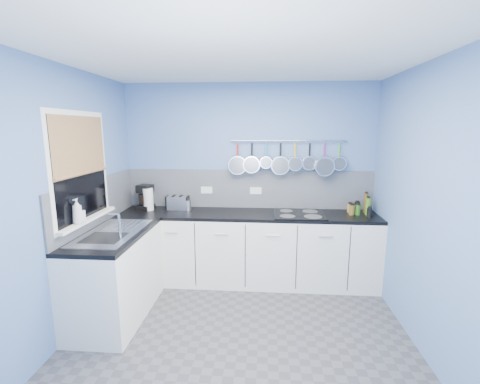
# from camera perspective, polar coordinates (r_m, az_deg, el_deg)

# --- Properties ---
(floor) EXTENTS (3.20, 3.00, 0.02)m
(floor) POSITION_cam_1_polar(r_m,az_deg,el_deg) (3.40, -0.16, -23.95)
(floor) COLOR #47474C
(floor) RESTS_ON ground
(ceiling) EXTENTS (3.20, 3.00, 0.02)m
(ceiling) POSITION_cam_1_polar(r_m,az_deg,el_deg) (2.85, -0.19, 22.61)
(ceiling) COLOR white
(ceiling) RESTS_ON ground
(wall_back) EXTENTS (3.20, 0.02, 2.50)m
(wall_back) POSITION_cam_1_polar(r_m,az_deg,el_deg) (4.35, 1.44, 1.88)
(wall_back) COLOR #5477B2
(wall_back) RESTS_ON ground
(wall_front) EXTENTS (3.20, 0.02, 2.50)m
(wall_front) POSITION_cam_1_polar(r_m,az_deg,el_deg) (1.46, -5.21, -17.00)
(wall_front) COLOR #5477B2
(wall_front) RESTS_ON ground
(wall_left) EXTENTS (0.02, 3.00, 2.50)m
(wall_left) POSITION_cam_1_polar(r_m,az_deg,el_deg) (3.40, -28.35, -1.99)
(wall_left) COLOR #5477B2
(wall_left) RESTS_ON ground
(wall_right) EXTENTS (0.02, 3.00, 2.50)m
(wall_right) POSITION_cam_1_polar(r_m,az_deg,el_deg) (3.18, 30.19, -2.99)
(wall_right) COLOR #5477B2
(wall_right) RESTS_ON ground
(backsplash_back) EXTENTS (3.20, 0.02, 0.50)m
(backsplash_back) POSITION_cam_1_polar(r_m,az_deg,el_deg) (4.34, 1.42, 0.53)
(backsplash_back) COLOR gray
(backsplash_back) RESTS_ON wall_back
(backsplash_left) EXTENTS (0.02, 1.80, 0.50)m
(backsplash_left) POSITION_cam_1_polar(r_m,az_deg,el_deg) (3.92, -23.25, -1.52)
(backsplash_left) COLOR gray
(backsplash_left) RESTS_ON wall_left
(cabinet_run_back) EXTENTS (3.20, 0.60, 0.86)m
(cabinet_run_back) POSITION_cam_1_polar(r_m,az_deg,el_deg) (4.26, 1.16, -9.75)
(cabinet_run_back) COLOR white
(cabinet_run_back) RESTS_ON ground
(worktop_back) EXTENTS (3.20, 0.60, 0.04)m
(worktop_back) POSITION_cam_1_polar(r_m,az_deg,el_deg) (4.12, 1.18, -3.88)
(worktop_back) COLOR black
(worktop_back) RESTS_ON cabinet_run_back
(cabinet_run_left) EXTENTS (0.60, 1.20, 0.86)m
(cabinet_run_left) POSITION_cam_1_polar(r_m,az_deg,el_deg) (3.75, -20.56, -13.44)
(cabinet_run_left) COLOR white
(cabinet_run_left) RESTS_ON ground
(worktop_left) EXTENTS (0.60, 1.20, 0.04)m
(worktop_left) POSITION_cam_1_polar(r_m,az_deg,el_deg) (3.59, -21.04, -6.86)
(worktop_left) COLOR black
(worktop_left) RESTS_ON cabinet_run_left
(window_frame) EXTENTS (0.01, 1.00, 1.10)m
(window_frame) POSITION_cam_1_polar(r_m,az_deg,el_deg) (3.59, -25.75, 3.71)
(window_frame) COLOR white
(window_frame) RESTS_ON wall_left
(window_glass) EXTENTS (0.01, 0.90, 1.00)m
(window_glass) POSITION_cam_1_polar(r_m,az_deg,el_deg) (3.59, -25.68, 3.71)
(window_glass) COLOR black
(window_glass) RESTS_ON wall_left
(bamboo_blind) EXTENTS (0.01, 0.90, 0.55)m
(bamboo_blind) POSITION_cam_1_polar(r_m,az_deg,el_deg) (3.57, -25.86, 7.30)
(bamboo_blind) COLOR #977B4F
(bamboo_blind) RESTS_ON wall_left
(window_sill) EXTENTS (0.10, 0.98, 0.03)m
(window_sill) POSITION_cam_1_polar(r_m,az_deg,el_deg) (3.67, -24.74, -4.28)
(window_sill) COLOR white
(window_sill) RESTS_ON wall_left
(sink_unit) EXTENTS (0.50, 0.95, 0.01)m
(sink_unit) POSITION_cam_1_polar(r_m,az_deg,el_deg) (3.59, -21.07, -6.50)
(sink_unit) COLOR silver
(sink_unit) RESTS_ON worktop_left
(mixer_tap) EXTENTS (0.12, 0.08, 0.26)m
(mixer_tap) POSITION_cam_1_polar(r_m,az_deg,el_deg) (3.33, -20.04, -5.49)
(mixer_tap) COLOR silver
(mixer_tap) RESTS_ON worktop_left
(socket_left) EXTENTS (0.15, 0.01, 0.09)m
(socket_left) POSITION_cam_1_polar(r_m,az_deg,el_deg) (4.40, -5.77, 0.34)
(socket_left) COLOR white
(socket_left) RESTS_ON backsplash_back
(socket_right) EXTENTS (0.15, 0.01, 0.09)m
(socket_right) POSITION_cam_1_polar(r_m,az_deg,el_deg) (4.33, 2.73, 0.22)
(socket_right) COLOR white
(socket_right) RESTS_ON backsplash_back
(pot_rail) EXTENTS (1.45, 0.02, 0.02)m
(pot_rail) POSITION_cam_1_polar(r_m,az_deg,el_deg) (4.24, 8.27, 8.74)
(pot_rail) COLOR silver
(pot_rail) RESTS_ON wall_back
(soap_bottle_a) EXTENTS (0.10, 0.10, 0.24)m
(soap_bottle_a) POSITION_cam_1_polar(r_m,az_deg,el_deg) (3.46, -26.24, -2.98)
(soap_bottle_a) COLOR white
(soap_bottle_a) RESTS_ON window_sill
(soap_bottle_b) EXTENTS (0.09, 0.09, 0.17)m
(soap_bottle_b) POSITION_cam_1_polar(r_m,az_deg,el_deg) (3.49, -25.95, -3.41)
(soap_bottle_b) COLOR white
(soap_bottle_b) RESTS_ON window_sill
(paper_towel) EXTENTS (0.13, 0.13, 0.28)m
(paper_towel) POSITION_cam_1_polar(r_m,az_deg,el_deg) (4.38, -15.51, -1.22)
(paper_towel) COLOR white
(paper_towel) RESTS_ON worktop_back
(coffee_maker) EXTENTS (0.22, 0.24, 0.32)m
(coffee_maker) POSITION_cam_1_polar(r_m,az_deg,el_deg) (4.44, -16.08, -0.88)
(coffee_maker) COLOR black
(coffee_maker) RESTS_ON worktop_back
(toaster) EXTENTS (0.28, 0.17, 0.17)m
(toaster) POSITION_cam_1_polar(r_m,az_deg,el_deg) (4.36, -10.70, -1.82)
(toaster) COLOR silver
(toaster) RESTS_ON worktop_back
(canister) EXTENTS (0.11, 0.11, 0.13)m
(canister) POSITION_cam_1_polar(r_m,az_deg,el_deg) (4.29, -8.97, -2.27)
(canister) COLOR silver
(canister) RESTS_ON worktop_back
(hob) EXTENTS (0.61, 0.54, 0.01)m
(hob) POSITION_cam_1_polar(r_m,az_deg,el_deg) (4.10, 10.15, -3.77)
(hob) COLOR black
(hob) RESTS_ON worktop_back
(pan_0) EXTENTS (0.24, 0.08, 0.43)m
(pan_0) POSITION_cam_1_polar(r_m,az_deg,el_deg) (4.25, -0.42, 5.94)
(pan_0) COLOR silver
(pan_0) RESTS_ON pot_rail
(pan_1) EXTENTS (0.22, 0.09, 0.41)m
(pan_1) POSITION_cam_1_polar(r_m,az_deg,el_deg) (4.24, 2.04, 6.07)
(pan_1) COLOR silver
(pan_1) RESTS_ON pot_rail
(pan_2) EXTENTS (0.16, 0.12, 0.35)m
(pan_2) POSITION_cam_1_polar(r_m,az_deg,el_deg) (4.23, 4.51, 6.47)
(pan_2) COLOR silver
(pan_2) RESTS_ON pot_rail
(pan_3) EXTENTS (0.24, 0.08, 0.43)m
(pan_3) POSITION_cam_1_polar(r_m,az_deg,el_deg) (4.24, 6.97, 5.87)
(pan_3) COLOR silver
(pan_3) RESTS_ON pot_rail
(pan_4) EXTENTS (0.18, 0.12, 0.37)m
(pan_4) POSITION_cam_1_polar(r_m,az_deg,el_deg) (4.25, 9.44, 6.20)
(pan_4) COLOR silver
(pan_4) RESTS_ON pot_rail
(pan_5) EXTENTS (0.18, 0.07, 0.37)m
(pan_5) POSITION_cam_1_polar(r_m,az_deg,el_deg) (4.27, 11.88, 6.15)
(pan_5) COLOR silver
(pan_5) RESTS_ON pot_rail
(pan_6) EXTENTS (0.24, 0.12, 0.43)m
(pan_6) POSITION_cam_1_polar(r_m,az_deg,el_deg) (4.30, 14.27, 5.64)
(pan_6) COLOR silver
(pan_6) RESTS_ON pot_rail
(pan_7) EXTENTS (0.17, 0.09, 0.36)m
(pan_7) POSITION_cam_1_polar(r_m,az_deg,el_deg) (4.33, 16.67, 6.02)
(pan_7) COLOR silver
(pan_7) RESTS_ON pot_rail
(condiment_0) EXTENTS (0.05, 0.05, 0.25)m
(condiment_0) POSITION_cam_1_polar(r_m,az_deg,el_deg) (4.37, 20.82, -1.81)
(condiment_0) COLOR brown
(condiment_0) RESTS_ON worktop_back
(condiment_1) EXTENTS (0.07, 0.07, 0.13)m
(condiment_1) POSITION_cam_1_polar(r_m,az_deg,el_deg) (4.37, 19.52, -2.52)
(condiment_1) COLOR black
(condiment_1) RESTS_ON worktop_back
(condiment_2) EXTENTS (0.06, 0.06, 0.11)m
(condiment_2) POSITION_cam_1_polar(r_m,az_deg,el_deg) (4.36, 18.40, -2.63)
(condiment_2) COLOR olive
(condiment_2) RESTS_ON worktop_back
(condiment_3) EXTENTS (0.06, 0.06, 0.21)m
(condiment_3) POSITION_cam_1_polar(r_m,az_deg,el_deg) (4.30, 21.19, -2.33)
(condiment_3) COLOR #3F721E
(condiment_3) RESTS_ON worktop_back
(condiment_4) EXTENTS (0.07, 0.07, 0.12)m
(condiment_4) POSITION_cam_1_polar(r_m,az_deg,el_deg) (4.27, 19.62, -2.89)
(condiment_4) COLOR #265919
(condiment_4) RESTS_ON worktop_back
(condiment_5) EXTENTS (0.07, 0.07, 0.12)m
(condiment_5) POSITION_cam_1_polar(r_m,az_deg,el_deg) (4.24, 18.71, -2.94)
(condiment_5) COLOR brown
(condiment_5) RESTS_ON worktop_back
(condiment_6) EXTENTS (0.06, 0.06, 0.11)m
(condiment_6) POSITION_cam_1_polar(r_m,az_deg,el_deg) (4.20, 21.40, -3.33)
(condiment_6) COLOR black
(condiment_6) RESTS_ON worktop_back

